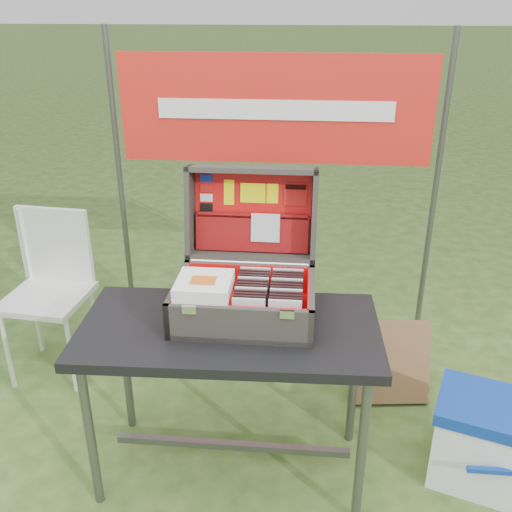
# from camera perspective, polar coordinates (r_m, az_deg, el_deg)

# --- Properties ---
(ground) EXTENTS (80.00, 80.00, 0.00)m
(ground) POSITION_cam_1_polar(r_m,az_deg,el_deg) (2.60, -0.15, -19.99)
(ground) COLOR #304819
(ground) RESTS_ON ground
(table) EXTENTS (1.14, 0.60, 0.70)m
(table) POSITION_cam_1_polar(r_m,az_deg,el_deg) (2.35, -2.52, -14.27)
(table) COLOR black
(table) RESTS_ON ground
(table_top) EXTENTS (1.14, 0.60, 0.04)m
(table_top) POSITION_cam_1_polar(r_m,az_deg,el_deg) (2.16, -2.68, -7.41)
(table_top) COLOR black
(table_top) RESTS_ON ground
(table_leg_fl) EXTENTS (0.04, 0.04, 0.66)m
(table_leg_fl) POSITION_cam_1_polar(r_m,az_deg,el_deg) (2.32, -16.25, -16.81)
(table_leg_fl) COLOR #59595B
(table_leg_fl) RESTS_ON ground
(table_leg_fr) EXTENTS (0.04, 0.04, 0.66)m
(table_leg_fr) POSITION_cam_1_polar(r_m,az_deg,el_deg) (2.20, 10.50, -18.84)
(table_leg_fr) COLOR #59595B
(table_leg_fr) RESTS_ON ground
(table_leg_bl) EXTENTS (0.04, 0.04, 0.66)m
(table_leg_bl) POSITION_cam_1_polar(r_m,az_deg,el_deg) (2.64, -12.89, -10.63)
(table_leg_bl) COLOR #59595B
(table_leg_bl) RESTS_ON ground
(table_leg_br) EXTENTS (0.04, 0.04, 0.66)m
(table_leg_br) POSITION_cam_1_polar(r_m,az_deg,el_deg) (2.53, 9.76, -11.98)
(table_leg_br) COLOR #59595B
(table_leg_br) RESTS_ON ground
(table_brace) EXTENTS (0.97, 0.03, 0.03)m
(table_brace) POSITION_cam_1_polar(r_m,az_deg,el_deg) (2.50, -2.42, -18.39)
(table_brace) COLOR #59595B
(table_brace) RESTS_ON ground
(suitcase) EXTENTS (0.53, 0.54, 0.50)m
(suitcase) POSITION_cam_1_polar(r_m,az_deg,el_deg) (2.14, -1.06, 0.48)
(suitcase) COLOR #4C4840
(suitcase) RESTS_ON table
(suitcase_base_bottom) EXTENTS (0.53, 0.38, 0.02)m
(suitcase_base_bottom) POSITION_cam_1_polar(r_m,az_deg,el_deg) (2.20, -1.19, -5.89)
(suitcase_base_bottom) COLOR #4C4840
(suitcase_base_bottom) RESTS_ON table_top
(suitcase_base_wall_front) EXTENTS (0.53, 0.02, 0.14)m
(suitcase_base_wall_front) POSITION_cam_1_polar(r_m,az_deg,el_deg) (2.01, -1.78, -6.98)
(suitcase_base_wall_front) COLOR #4C4840
(suitcase_base_wall_front) RESTS_ON table_top
(suitcase_base_wall_back) EXTENTS (0.53, 0.02, 0.14)m
(suitcase_base_wall_back) POSITION_cam_1_polar(r_m,az_deg,el_deg) (2.32, -0.70, -2.38)
(suitcase_base_wall_back) COLOR #4C4840
(suitcase_base_wall_back) RESTS_ON table_top
(suitcase_base_wall_left) EXTENTS (0.02, 0.38, 0.14)m
(suitcase_base_wall_left) POSITION_cam_1_polar(r_m,az_deg,el_deg) (2.21, -7.80, -4.17)
(suitcase_base_wall_left) COLOR #4C4840
(suitcase_base_wall_left) RESTS_ON table_top
(suitcase_base_wall_right) EXTENTS (0.02, 0.38, 0.14)m
(suitcase_base_wall_right) POSITION_cam_1_polar(r_m,az_deg,el_deg) (2.15, 5.56, -4.80)
(suitcase_base_wall_right) COLOR #4C4840
(suitcase_base_wall_right) RESTS_ON table_top
(suitcase_liner_floor) EXTENTS (0.49, 0.34, 0.01)m
(suitcase_liner_floor) POSITION_cam_1_polar(r_m,az_deg,el_deg) (2.19, -1.19, -5.59)
(suitcase_liner_floor) COLOR red
(suitcase_liner_floor) RESTS_ON suitcase_base_bottom
(suitcase_latch_left) EXTENTS (0.05, 0.01, 0.03)m
(suitcase_latch_left) POSITION_cam_1_polar(r_m,az_deg,el_deg) (2.00, -6.71, -5.36)
(suitcase_latch_left) COLOR silver
(suitcase_latch_left) RESTS_ON suitcase_base_wall_front
(suitcase_latch_right) EXTENTS (0.05, 0.01, 0.03)m
(suitcase_latch_right) POSITION_cam_1_polar(r_m,az_deg,el_deg) (1.96, 3.12, -5.86)
(suitcase_latch_right) COLOR silver
(suitcase_latch_right) RESTS_ON suitcase_base_wall_front
(suitcase_hinge) EXTENTS (0.48, 0.02, 0.02)m
(suitcase_hinge) POSITION_cam_1_polar(r_m,az_deg,el_deg) (2.30, -0.69, -0.68)
(suitcase_hinge) COLOR silver
(suitcase_hinge) RESTS_ON suitcase_base_wall_back
(suitcase_lid_back) EXTENTS (0.53, 0.09, 0.38)m
(suitcase_lid_back) POSITION_cam_1_polar(r_m,az_deg,el_deg) (2.39, -0.29, 4.52)
(suitcase_lid_back) COLOR #4C4840
(suitcase_lid_back) RESTS_ON suitcase_base_wall_back
(suitcase_lid_rim_far) EXTENTS (0.53, 0.14, 0.05)m
(suitcase_lid_rim_far) POSITION_cam_1_polar(r_m,az_deg,el_deg) (2.30, -0.37, 8.64)
(suitcase_lid_rim_far) COLOR #4C4840
(suitcase_lid_rim_far) RESTS_ON suitcase_lid_back
(suitcase_lid_rim_near) EXTENTS (0.53, 0.14, 0.05)m
(suitcase_lid_rim_near) POSITION_cam_1_polar(r_m,az_deg,el_deg) (2.37, -0.50, 0.00)
(suitcase_lid_rim_near) COLOR #4C4840
(suitcase_lid_rim_near) RESTS_ON suitcase_lid_back
(suitcase_lid_rim_left) EXTENTS (0.02, 0.21, 0.40)m
(suitcase_lid_rim_left) POSITION_cam_1_polar(r_m,az_deg,el_deg) (2.37, -6.60, 4.44)
(suitcase_lid_rim_left) COLOR #4C4840
(suitcase_lid_rim_left) RESTS_ON suitcase_lid_back
(suitcase_lid_rim_right) EXTENTS (0.02, 0.21, 0.40)m
(suitcase_lid_rim_right) POSITION_cam_1_polar(r_m,az_deg,el_deg) (2.32, 5.84, 4.04)
(suitcase_lid_rim_right) COLOR #4C4840
(suitcase_lid_rim_right) RESTS_ON suitcase_lid_back
(suitcase_lid_liner) EXTENTS (0.48, 0.06, 0.33)m
(suitcase_lid_liner) POSITION_cam_1_polar(r_m,az_deg,el_deg) (2.37, -0.33, 4.47)
(suitcase_lid_liner) COLOR red
(suitcase_lid_liner) RESTS_ON suitcase_lid_back
(suitcase_liner_wall_front) EXTENTS (0.49, 0.01, 0.12)m
(suitcase_liner_wall_front) POSITION_cam_1_polar(r_m,az_deg,el_deg) (2.02, -1.74, -6.53)
(suitcase_liner_wall_front) COLOR red
(suitcase_liner_wall_front) RESTS_ON suitcase_base_bottom
(suitcase_liner_wall_back) EXTENTS (0.49, 0.01, 0.12)m
(suitcase_liner_wall_back) POSITION_cam_1_polar(r_m,az_deg,el_deg) (2.31, -0.74, -2.30)
(suitcase_liner_wall_back) COLOR red
(suitcase_liner_wall_back) RESTS_ON suitcase_base_bottom
(suitcase_liner_wall_left) EXTENTS (0.01, 0.34, 0.12)m
(suitcase_liner_wall_left) POSITION_cam_1_polar(r_m,az_deg,el_deg) (2.20, -7.47, -3.95)
(suitcase_liner_wall_left) COLOR red
(suitcase_liner_wall_left) RESTS_ON suitcase_base_bottom
(suitcase_liner_wall_right) EXTENTS (0.01, 0.34, 0.12)m
(suitcase_liner_wall_right) POSITION_cam_1_polar(r_m,az_deg,el_deg) (2.15, 5.21, -4.55)
(suitcase_liner_wall_right) COLOR red
(suitcase_liner_wall_right) RESTS_ON suitcase_base_bottom
(suitcase_lid_pocket) EXTENTS (0.47, 0.06, 0.15)m
(suitcase_lid_pocket) POSITION_cam_1_polar(r_m,az_deg,el_deg) (2.37, -0.40, 2.30)
(suitcase_lid_pocket) COLOR maroon
(suitcase_lid_pocket) RESTS_ON suitcase_lid_liner
(suitcase_pocket_edge) EXTENTS (0.46, 0.02, 0.02)m
(suitcase_pocket_edge) POSITION_cam_1_polar(r_m,az_deg,el_deg) (2.35, -0.39, 4.07)
(suitcase_pocket_edge) COLOR maroon
(suitcase_pocket_edge) RESTS_ON suitcase_lid_pocket
(suitcase_pocket_cd) EXTENTS (0.12, 0.03, 0.12)m
(suitcase_pocket_cd) POSITION_cam_1_polar(r_m,az_deg,el_deg) (2.34, 0.94, 2.84)
(suitcase_pocket_cd) COLOR silver
(suitcase_pocket_cd) RESTS_ON suitcase_lid_pocket
(lid_sticker_cc_a) EXTENTS (0.05, 0.01, 0.03)m
(lid_sticker_cc_a) POSITION_cam_1_polar(r_m,az_deg,el_deg) (2.37, -4.99, 7.74)
(lid_sticker_cc_a) COLOR #1933B2
(lid_sticker_cc_a) RESTS_ON suitcase_lid_liner
(lid_sticker_cc_b) EXTENTS (0.05, 0.01, 0.03)m
(lid_sticker_cc_b) POSITION_cam_1_polar(r_m,az_deg,el_deg) (2.38, -4.99, 6.79)
(lid_sticker_cc_b) COLOR red
(lid_sticker_cc_b) RESTS_ON suitcase_lid_liner
(lid_sticker_cc_c) EXTENTS (0.05, 0.01, 0.03)m
(lid_sticker_cc_c) POSITION_cam_1_polar(r_m,az_deg,el_deg) (2.39, -4.98, 5.84)
(lid_sticker_cc_c) COLOR white
(lid_sticker_cc_c) RESTS_ON suitcase_lid_liner
(lid_sticker_cc_d) EXTENTS (0.05, 0.01, 0.03)m
(lid_sticker_cc_d) POSITION_cam_1_polar(r_m,az_deg,el_deg) (2.39, -4.98, 4.89)
(lid_sticker_cc_d) COLOR black
(lid_sticker_cc_d) RESTS_ON suitcase_lid_liner
(lid_card_neon_tall) EXTENTS (0.04, 0.02, 0.10)m
(lid_card_neon_tall) POSITION_cam_1_polar(r_m,az_deg,el_deg) (2.37, -2.72, 6.38)
(lid_card_neon_tall) COLOR #F4EC06
(lid_card_neon_tall) RESTS_ON suitcase_lid_liner
(lid_card_neon_main) EXTENTS (0.10, 0.02, 0.08)m
(lid_card_neon_main) POSITION_cam_1_polar(r_m,az_deg,el_deg) (2.36, -0.31, 6.32)
(lid_card_neon_main) COLOR #F4EC06
(lid_card_neon_main) RESTS_ON suitcase_lid_liner
(lid_card_neon_small) EXTENTS (0.05, 0.02, 0.08)m
(lid_card_neon_small) POSITION_cam_1_polar(r_m,az_deg,el_deg) (2.35, 1.65, 6.26)
(lid_card_neon_small) COLOR #F4EC06
(lid_card_neon_small) RESTS_ON suitcase_lid_liner
(lid_sticker_band) EXTENTS (0.09, 0.02, 0.09)m
(lid_sticker_band) POSITION_cam_1_polar(r_m,az_deg,el_deg) (2.35, 3.97, 6.17)
(lid_sticker_band) COLOR red
(lid_sticker_band) RESTS_ON suitcase_lid_liner
(lid_sticker_band_bar) EXTENTS (0.09, 0.01, 0.02)m
(lid_sticker_band_bar) POSITION_cam_1_polar(r_m,az_deg,el_deg) (2.34, 3.99, 6.90)
(lid_sticker_band_bar) COLOR black
(lid_sticker_band_bar) RESTS_ON suitcase_lid_liner
(cd_left_0) EXTENTS (0.12, 0.01, 0.13)m
(cd_left_0) POSITION_cam_1_polar(r_m,az_deg,el_deg) (2.03, -0.73, -5.95)
(cd_left_0) COLOR silver
(cd_left_0) RESTS_ON suitcase_liner_floor
(cd_left_1) EXTENTS (0.12, 0.01, 0.13)m
(cd_left_1) POSITION_cam_1_polar(r_m,az_deg,el_deg) (2.05, -0.67, -5.65)
(cd_left_1) COLOR black
(cd_left_1) RESTS_ON suitcase_liner_floor
(cd_left_2) EXTENTS (0.12, 0.01, 0.13)m
(cd_left_2) POSITION_cam_1_polar(r_m,az_deg,el_deg) (2.06, -0.61, -5.36)
(cd_left_2) COLOR black
(cd_left_2) RESTS_ON suitcase_liner_floor
(cd_left_3) EXTENTS (0.12, 0.01, 0.13)m
(cd_left_3) POSITION_cam_1_polar(r_m,az_deg,el_deg) (2.08, -0.55, -5.08)
(cd_left_3) COLOR black
(cd_left_3) RESTS_ON suitcase_liner_floor
(cd_left_4) EXTENTS (0.12, 0.01, 0.13)m
(cd_left_4) POSITION_cam_1_polar(r_m,az_deg,el_deg) (2.10, -0.49, -4.80)
(cd_left_4) COLOR silver
(cd_left_4) RESTS_ON suitcase_liner_floor
(cd_left_5) EXTENTS (0.12, 0.01, 0.13)m
(cd_left_5) POSITION_cam_1_polar(r_m,az_deg,el_deg) (2.12, -0.44, -4.52)
(cd_left_5) COLOR black
(cd_left_5) RESTS_ON suitcase_liner_floor
(cd_left_6) EXTENTS (0.12, 0.01, 0.13)m
(cd_left_6) POSITION_cam_1_polar(r_m,az_deg,el_deg) (2.14, -0.38, -4.25)
(cd_left_6) COLOR black
(cd_left_6) RESTS_ON suitcase_liner_floor
(cd_left_7) EXTENTS (0.12, 0.01, 0.13)m
(cd_left_7) POSITION_cam_1_polar(r_m,az_deg,el_deg) (2.15, -0.32, -3.99)
(cd_left_7) COLOR black
(cd_left_7) RESTS_ON suitcase_liner_floor
(cd_left_8) EXTENTS (0.12, 0.01, 0.13)m
(cd_left_8) POSITION_cam_1_polar(r_m,az_deg,el_deg) (2.17, -0.27, -3.73)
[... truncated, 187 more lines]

